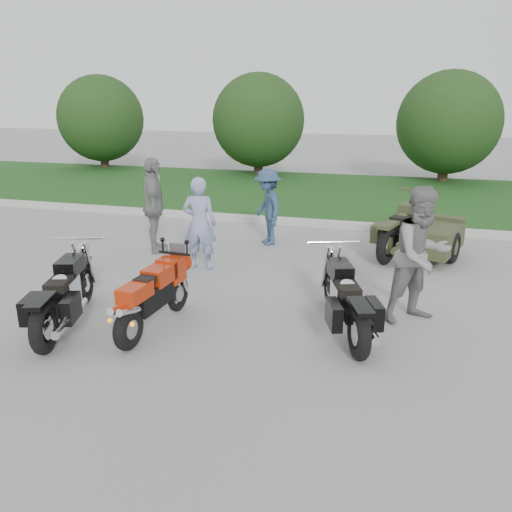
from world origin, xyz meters
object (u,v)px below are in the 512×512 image
(cruiser_right, at_px, (346,302))
(cruiser_sidecar, at_px, (423,235))
(person_back, at_px, (154,206))
(cruiser_left, at_px, (64,297))
(person_stripe, at_px, (200,224))
(person_grey, at_px, (421,255))
(sportbike_red, at_px, (153,294))
(person_denim, at_px, (268,207))

(cruiser_right, xyz_separation_m, cruiser_sidecar, (1.10, 3.75, 0.02))
(cruiser_right, distance_m, person_back, 4.96)
(cruiser_left, height_order, person_back, person_back)
(cruiser_sidecar, xyz_separation_m, person_stripe, (-3.96, -1.78, 0.39))
(person_grey, bearing_deg, cruiser_right, 178.99)
(cruiser_sidecar, bearing_deg, cruiser_left, -117.65)
(sportbike_red, relative_size, person_grey, 0.95)
(person_stripe, relative_size, person_grey, 0.89)
(cruiser_left, relative_size, cruiser_sidecar, 0.90)
(cruiser_sidecar, relative_size, person_grey, 1.28)
(person_back, bearing_deg, person_denim, -87.69)
(person_stripe, height_order, person_grey, person_grey)
(sportbike_red, distance_m, cruiser_left, 1.22)
(sportbike_red, distance_m, person_denim, 4.51)
(cruiser_sidecar, bearing_deg, person_grey, -75.02)
(cruiser_right, distance_m, person_grey, 1.26)
(cruiser_left, xyz_separation_m, cruiser_right, (3.70, 0.88, -0.00))
(cruiser_sidecar, bearing_deg, sportbike_red, -111.27)
(sportbike_red, height_order, person_denim, person_denim)
(cruiser_left, relative_size, person_grey, 1.15)
(sportbike_red, distance_m, person_grey, 3.69)
(person_denim, height_order, person_back, person_back)
(cruiser_left, height_order, cruiser_sidecar, cruiser_sidecar)
(person_stripe, xyz_separation_m, person_back, (-1.27, 0.73, 0.11))
(person_stripe, height_order, person_denim, person_stripe)
(person_grey, bearing_deg, person_back, 120.53)
(person_grey, bearing_deg, person_stripe, 123.53)
(cruiser_sidecar, bearing_deg, cruiser_right, -88.03)
(cruiser_sidecar, height_order, person_back, person_back)
(cruiser_right, relative_size, person_grey, 1.13)
(sportbike_red, distance_m, cruiser_sidecar, 5.66)
(sportbike_red, xyz_separation_m, person_back, (-1.63, 3.30, 0.45))
(sportbike_red, xyz_separation_m, person_stripe, (-0.35, 2.57, 0.34))
(cruiser_left, bearing_deg, person_back, 79.81)
(person_grey, relative_size, person_denim, 1.18)
(sportbike_red, relative_size, person_stripe, 1.07)
(sportbike_red, relative_size, person_back, 0.95)
(person_back, bearing_deg, cruiser_right, -150.81)
(person_stripe, relative_size, person_back, 0.89)
(cruiser_right, distance_m, person_denim, 4.42)
(person_grey, bearing_deg, cruiser_sidecar, 48.76)
(sportbike_red, bearing_deg, person_stripe, 101.84)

